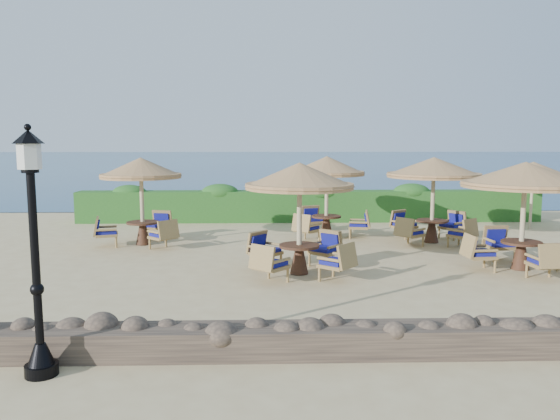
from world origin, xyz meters
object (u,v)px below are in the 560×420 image
object	(u,v)px
cafe_set_0	(299,200)
cafe_set_3	(327,182)
cafe_set_1	(524,194)
cafe_set_2	(141,185)
extra_parasol	(533,168)
cafe_set_4	(433,183)
lamp_post	(36,264)

from	to	relation	value
cafe_set_0	cafe_set_3	bearing A→B (deg)	76.36
cafe_set_1	cafe_set_2	xyz separation A→B (m)	(-10.02, 3.51, -0.06)
extra_parasol	cafe_set_4	world-z (taller)	cafe_set_4
cafe_set_2	cafe_set_3	size ratio (longest dim) A/B	0.99
lamp_post	cafe_set_2	xyz separation A→B (m)	(-0.68, 9.34, 0.27)
cafe_set_2	cafe_set_0	bearing A→B (deg)	-39.92
cafe_set_2	cafe_set_3	xyz separation A→B (m)	(5.74, 1.18, 0.01)
cafe_set_3	cafe_set_4	xyz separation A→B (m)	(3.17, -1.08, 0.02)
cafe_set_4	lamp_post	bearing A→B (deg)	-131.09
lamp_post	cafe_set_0	bearing A→B (deg)	55.20
lamp_post	cafe_set_3	xyz separation A→B (m)	(5.06, 10.52, 0.28)
lamp_post	cafe_set_0	distance (m)	6.76
extra_parasol	cafe_set_2	size ratio (longest dim) A/B	0.90
extra_parasol	cafe_set_4	size ratio (longest dim) A/B	0.83
extra_parasol	cafe_set_3	distance (m)	7.69
lamp_post	cafe_set_4	distance (m)	12.53
cafe_set_1	lamp_post	bearing A→B (deg)	-148.00
cafe_set_3	cafe_set_4	distance (m)	3.35
cafe_set_4	cafe_set_0	bearing A→B (deg)	-138.35
lamp_post	cafe_set_3	distance (m)	11.68
lamp_post	cafe_set_3	bearing A→B (deg)	64.30
cafe_set_3	cafe_set_4	size ratio (longest dim) A/B	0.94
cafe_set_1	cafe_set_0	bearing A→B (deg)	-176.98
cafe_set_4	cafe_set_2	bearing A→B (deg)	-179.38
cafe_set_0	cafe_set_1	bearing A→B (deg)	3.02
cafe_set_1	cafe_set_4	distance (m)	3.77
cafe_set_0	cafe_set_2	distance (m)	5.91
cafe_set_3	cafe_set_4	bearing A→B (deg)	-18.87
lamp_post	cafe_set_4	xyz separation A→B (m)	(8.23, 9.44, 0.29)
lamp_post	extra_parasol	xyz separation A→B (m)	(12.60, 12.00, 0.62)
cafe_set_1	cafe_set_3	size ratio (longest dim) A/B	1.12
cafe_set_0	cafe_set_4	world-z (taller)	same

